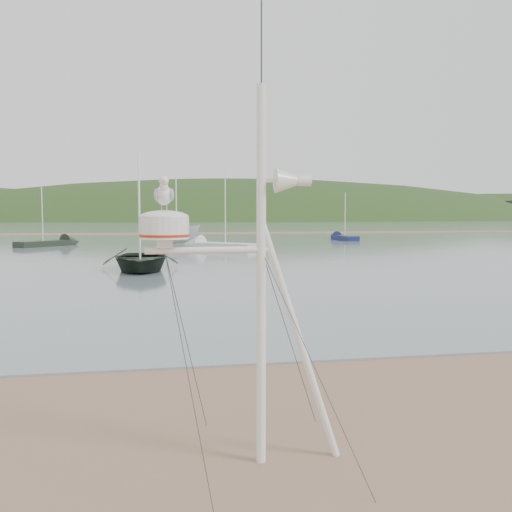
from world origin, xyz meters
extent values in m
plane|color=#7F6049|center=(0.00, 0.00, 0.00)|extent=(560.00, 560.00, 0.00)
cube|color=slate|center=(0.00, 132.00, 0.02)|extent=(560.00, 256.00, 0.04)
cube|color=#7F6049|center=(0.00, 70.00, 0.07)|extent=(560.00, 7.00, 0.07)
ellipsoid|color=#203817|center=(40.00, 235.00, -22.00)|extent=(400.00, 180.00, 80.00)
cube|color=white|center=(-36.00, 196.00, 4.00)|extent=(8.40, 6.30, 8.00)
cube|color=white|center=(-10.00, 196.00, 4.00)|extent=(8.40, 6.30, 8.00)
cube|color=white|center=(16.00, 196.00, 4.00)|extent=(8.40, 6.30, 8.00)
cube|color=white|center=(42.00, 196.00, 4.00)|extent=(8.40, 6.30, 8.00)
cube|color=white|center=(68.00, 196.00, 4.00)|extent=(8.40, 6.30, 8.00)
cube|color=white|center=(94.00, 196.00, 4.00)|extent=(8.40, 6.30, 8.00)
cube|color=white|center=(120.00, 196.00, 4.00)|extent=(8.40, 6.30, 8.00)
cylinder|color=white|center=(2.44, 0.00, 2.19)|extent=(0.11, 0.11, 4.38)
cylinder|color=white|center=(2.91, 0.00, 1.42)|extent=(1.01, 0.09, 2.87)
cylinder|color=white|center=(1.84, 0.00, 2.52)|extent=(1.42, 0.08, 0.08)
cylinder|color=#2D382D|center=(2.44, 0.00, 4.82)|extent=(0.02, 0.02, 0.99)
cube|color=white|center=(1.35, 0.00, 2.60)|extent=(0.18, 0.18, 0.10)
cylinder|color=white|center=(1.35, 0.00, 2.77)|extent=(0.55, 0.55, 0.24)
cylinder|color=#B2250C|center=(1.35, 0.00, 2.69)|extent=(0.56, 0.56, 0.03)
ellipsoid|color=white|center=(1.35, 0.00, 2.89)|extent=(0.55, 0.55, 0.15)
cone|color=white|center=(2.75, 0.00, 3.31)|extent=(0.28, 0.28, 0.28)
cylinder|color=white|center=(2.95, 0.00, 3.31)|extent=(0.15, 0.12, 0.12)
cube|color=white|center=(2.55, 0.00, 3.31)|extent=(0.22, 0.04, 0.04)
cylinder|color=tan|center=(1.32, 0.00, 3.01)|extent=(0.01, 0.01, 0.08)
cylinder|color=tan|center=(1.38, 0.00, 3.01)|extent=(0.01, 0.01, 0.08)
ellipsoid|color=white|center=(1.35, 0.00, 3.13)|extent=(0.19, 0.30, 0.22)
ellipsoid|color=#A5A7AD|center=(1.27, -0.01, 3.14)|extent=(0.06, 0.24, 0.14)
ellipsoid|color=#A5A7AD|center=(1.43, -0.01, 3.14)|extent=(0.06, 0.24, 0.14)
cone|color=white|center=(1.35, 0.15, 3.11)|extent=(0.10, 0.09, 0.10)
ellipsoid|color=white|center=(1.35, -0.11, 3.22)|extent=(0.09, 0.09, 0.13)
sphere|color=white|center=(1.35, -0.14, 3.28)|extent=(0.11, 0.11, 0.11)
cone|color=gold|center=(1.35, -0.19, 3.28)|extent=(0.02, 0.05, 0.02)
imported|color=black|center=(0.24, 21.67, 2.81)|extent=(3.99, 1.25, 5.55)
imported|color=silver|center=(2.67, 43.58, 2.52)|extent=(2.64, 2.63, 4.96)
cube|color=#141D49|center=(20.49, 48.79, 0.29)|extent=(1.86, 4.28, 0.50)
cone|color=#141D49|center=(20.14, 51.42, 0.29)|extent=(1.50, 1.61, 1.33)
cylinder|color=white|center=(20.49, 48.79, 2.82)|extent=(0.08, 0.08, 4.56)
cube|color=black|center=(-8.83, 43.33, 0.29)|extent=(4.40, 4.71, 0.50)
cone|color=black|center=(-6.76, 45.69, 0.29)|extent=(2.31, 2.32, 1.57)
cylinder|color=white|center=(-8.83, 43.33, 3.23)|extent=(0.08, 0.08, 5.38)
cube|color=silver|center=(6.37, 37.03, 0.29)|extent=(5.11, 4.83, 0.50)
cone|color=silver|center=(3.83, 39.31, 0.29)|extent=(2.53, 2.52, 1.71)
cylinder|color=white|center=(6.37, 37.03, 3.47)|extent=(0.08, 0.08, 5.86)
camera|label=1|loc=(1.32, -6.10, 2.94)|focal=38.00mm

